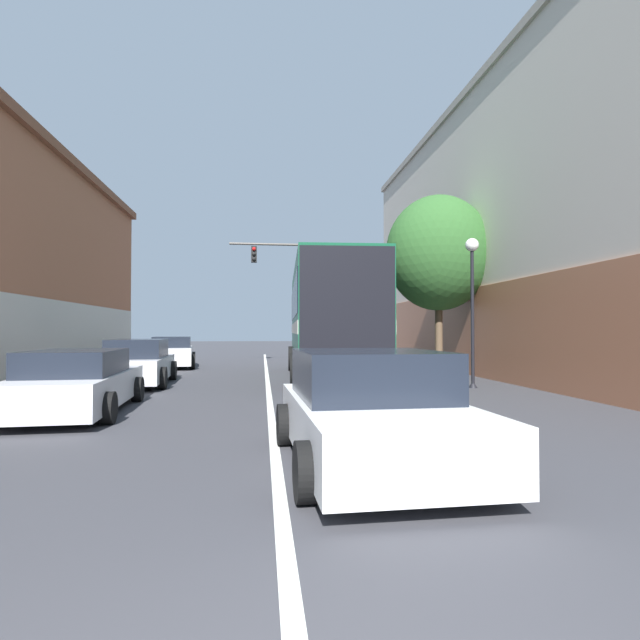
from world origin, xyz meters
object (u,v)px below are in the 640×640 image
Objects in this scene: parked_car_left_far at (139,363)px; street_lamp at (472,289)px; hatchback_foreground at (372,410)px; street_tree_near at (438,253)px; parked_car_left_mid at (78,383)px; bus at (329,317)px; traffic_signal_gantry at (342,273)px; parked_car_left_near at (172,353)px.

street_lamp reaches higher than parked_car_left_far.
hatchback_foreground is 13.28m from street_tree_near.
street_tree_near is at bearing -57.99° from parked_car_left_mid.
traffic_signal_gantry is at bearing -9.85° from bus.
traffic_signal_gantry reaches higher than street_lamp.
street_lamp is 4.31m from street_tree_near.
street_tree_near is at bearing -70.84° from traffic_signal_gantry.
bus is at bearing -7.14° from hatchback_foreground.
traffic_signal_gantry is 1.22× the size of street_tree_near.
street_tree_near is at bearing -82.42° from parked_car_left_far.
traffic_signal_gantry reaches higher than parked_car_left_far.
traffic_signal_gantry is at bearing -10.19° from hatchback_foreground.
bus is 6.42m from parked_car_left_far.
bus reaches higher than parked_car_left_mid.
street_lamp is at bearing -139.39° from parked_car_left_near.
parked_car_left_near is at bearing -2.11° from parked_car_left_mid.
traffic_signal_gantry reaches higher than hatchback_foreground.
street_tree_near is (10.44, -5.13, 3.83)m from parked_car_left_near.
parked_car_left_mid is at bearing 176.76° from parked_car_left_far.
hatchback_foreground is 0.92× the size of street_lamp.
parked_car_left_near is at bearing 153.82° from street_tree_near.
street_lamp is at bearing -74.83° from parked_car_left_mid.
parked_car_left_far reaches higher than hatchback_foreground.
parked_car_left_far is (-5.05, 9.55, 0.01)m from hatchback_foreground.
bus reaches higher than hatchback_foreground.
parked_car_left_far is 10.14m from street_lamp.
hatchback_foreground is 6.64m from parked_car_left_mid.
parked_car_left_near is 12.24m from street_tree_near.
parked_car_left_near is 12.39m from parked_car_left_mid.
traffic_signal_gantry is at bearing 100.43° from street_lamp.
hatchback_foreground is (-0.97, -11.22, -1.48)m from bus.
parked_car_left_near is 13.68m from street_lamp.
bus is 8.51m from parked_car_left_near.
parked_car_left_mid is (-4.99, 4.38, -0.05)m from hatchback_foreground.
hatchback_foreground is 0.85× the size of parked_car_left_mid.
street_lamp is at bearing -33.49° from hatchback_foreground.
street_lamp reaches higher than parked_car_left_mid.
street_tree_near is at bearing 83.71° from street_lamp.
street_tree_near reaches higher than parked_car_left_near.
street_tree_near is at bearing -123.32° from parked_car_left_near.
traffic_signal_gantry is (2.63, 18.76, 3.90)m from hatchback_foreground.
hatchback_foreground is at bearing -169.50° from parked_car_left_near.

